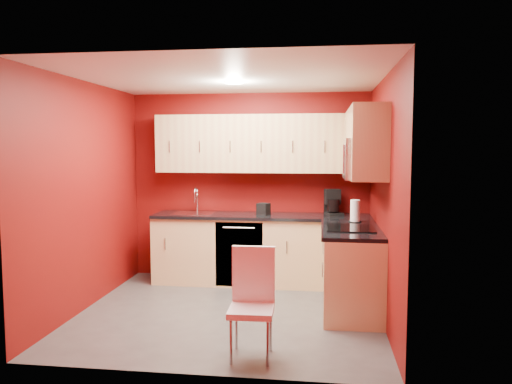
% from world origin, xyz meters
% --- Properties ---
extents(floor, '(3.20, 3.20, 0.00)m').
position_xyz_m(floor, '(0.00, 0.00, 0.00)').
color(floor, '#4B4946').
rests_on(floor, ground).
extents(ceiling, '(3.20, 3.20, 0.00)m').
position_xyz_m(ceiling, '(0.00, 0.00, 2.50)').
color(ceiling, white).
rests_on(ceiling, wall_back).
extents(wall_back, '(3.20, 0.00, 3.20)m').
position_xyz_m(wall_back, '(0.00, 1.50, 1.25)').
color(wall_back, '#620B09').
rests_on(wall_back, floor).
extents(wall_front, '(3.20, 0.00, 3.20)m').
position_xyz_m(wall_front, '(0.00, -1.50, 1.25)').
color(wall_front, '#620B09').
rests_on(wall_front, floor).
extents(wall_left, '(0.00, 3.00, 3.00)m').
position_xyz_m(wall_left, '(-1.60, 0.00, 1.25)').
color(wall_left, '#620B09').
rests_on(wall_left, floor).
extents(wall_right, '(0.00, 3.00, 3.00)m').
position_xyz_m(wall_right, '(1.60, 0.00, 1.25)').
color(wall_right, '#620B09').
rests_on(wall_right, floor).
extents(base_cabinets_back, '(2.80, 0.60, 0.87)m').
position_xyz_m(base_cabinets_back, '(0.20, 1.20, 0.43)').
color(base_cabinets_back, '#E1C580').
rests_on(base_cabinets_back, floor).
extents(base_cabinets_right, '(0.60, 1.30, 0.87)m').
position_xyz_m(base_cabinets_right, '(1.30, 0.25, 0.43)').
color(base_cabinets_right, '#E1C580').
rests_on(base_cabinets_right, floor).
extents(countertop_back, '(2.80, 0.63, 0.04)m').
position_xyz_m(countertop_back, '(0.20, 1.19, 0.89)').
color(countertop_back, black).
rests_on(countertop_back, base_cabinets_back).
extents(countertop_right, '(0.63, 1.27, 0.04)m').
position_xyz_m(countertop_right, '(1.29, 0.23, 0.89)').
color(countertop_right, black).
rests_on(countertop_right, base_cabinets_right).
extents(upper_cabinets_back, '(2.80, 0.35, 0.75)m').
position_xyz_m(upper_cabinets_back, '(0.20, 1.32, 1.83)').
color(upper_cabinets_back, tan).
rests_on(upper_cabinets_back, wall_back).
extents(upper_cabinets_right, '(0.35, 1.55, 0.75)m').
position_xyz_m(upper_cabinets_right, '(1.42, 0.44, 1.89)').
color(upper_cabinets_right, tan).
rests_on(upper_cabinets_right, wall_right).
extents(microwave, '(0.42, 0.76, 0.42)m').
position_xyz_m(microwave, '(1.39, 0.20, 1.66)').
color(microwave, silver).
rests_on(microwave, upper_cabinets_right).
extents(cooktop, '(0.50, 0.55, 0.01)m').
position_xyz_m(cooktop, '(1.28, 0.20, 0.92)').
color(cooktop, black).
rests_on(cooktop, countertop_right).
extents(sink, '(0.52, 0.42, 0.35)m').
position_xyz_m(sink, '(-0.70, 1.20, 0.94)').
color(sink, silver).
rests_on(sink, countertop_back).
extents(dishwasher_front, '(0.60, 0.02, 0.82)m').
position_xyz_m(dishwasher_front, '(-0.05, 0.91, 0.43)').
color(dishwasher_front, black).
rests_on(dishwasher_front, base_cabinets_back).
extents(downlight, '(0.20, 0.20, 0.01)m').
position_xyz_m(downlight, '(0.00, 0.30, 2.48)').
color(downlight, white).
rests_on(downlight, ceiling).
extents(coffee_maker, '(0.27, 0.31, 0.33)m').
position_xyz_m(coffee_maker, '(1.13, 1.25, 1.07)').
color(coffee_maker, black).
rests_on(coffee_maker, countertop_back).
extents(napkin_holder, '(0.18, 0.18, 0.15)m').
position_xyz_m(napkin_holder, '(0.23, 1.16, 0.99)').
color(napkin_holder, black).
rests_on(napkin_holder, countertop_back).
extents(paper_towel, '(0.15, 0.15, 0.26)m').
position_xyz_m(paper_towel, '(1.36, 0.68, 1.04)').
color(paper_towel, white).
rests_on(paper_towel, countertop_right).
extents(dining_chair, '(0.38, 0.40, 0.92)m').
position_xyz_m(dining_chair, '(0.39, -1.12, 0.46)').
color(dining_chair, white).
rests_on(dining_chair, floor).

